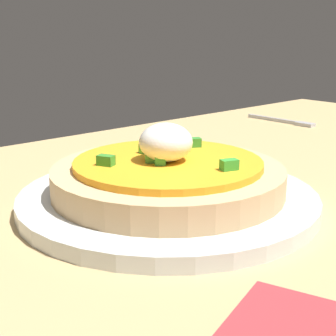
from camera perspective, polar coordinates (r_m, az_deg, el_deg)
The scene contains 4 objects.
dining_table at distance 34.88cm, azimuth 5.84°, elevation -10.96°, with size 128.38×73.93×3.06cm, color tan.
plate at distance 40.90cm, azimuth 0.00°, elevation -3.51°, with size 24.11×24.11×1.20cm, color silver.
pizza at distance 40.25cm, azimuth -0.02°, elevation -0.77°, with size 18.69×18.69×5.71cm.
fork at distance 78.40cm, azimuth 13.22°, elevation 5.20°, with size 1.47×11.72×0.50cm.
Camera 1 is at (23.10, 20.91, 17.21)cm, focal length 53.58 mm.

